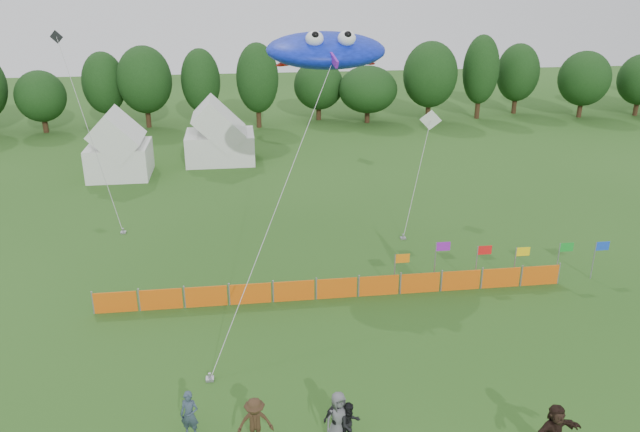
{
  "coord_description": "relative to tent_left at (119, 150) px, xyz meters",
  "views": [
    {
      "loc": [
        -3.05,
        -16.8,
        14.17
      ],
      "look_at": [
        0.0,
        6.0,
        5.2
      ],
      "focal_mm": 35.0,
      "sensor_mm": 36.0,
      "label": 1
    }
  ],
  "objects": [
    {
      "name": "spectator_e",
      "position": [
        11.57,
        -30.31,
        -1.07
      ],
      "size": [
        1.03,
        0.82,
        1.83
      ],
      "primitive_type": "imported",
      "rotation": [
        0.0,
        0.0,
        0.31
      ],
      "color": "#54555A",
      "rests_on": "ground"
    },
    {
      "name": "spectator_b",
      "position": [
        11.92,
        -30.46,
        -1.22
      ],
      "size": [
        0.89,
        0.79,
        1.53
      ],
      "primitive_type": "imported",
      "rotation": [
        0.0,
        0.0,
        0.34
      ],
      "color": "black",
      "rests_on": "ground"
    },
    {
      "name": "ground",
      "position": [
        11.89,
        -29.52,
        -1.99
      ],
      "size": [
        160.0,
        160.0,
        0.0
      ],
      "primitive_type": "plane",
      "color": "#234C16",
      "rests_on": "ground"
    },
    {
      "name": "barrier_fence",
      "position": [
        13.03,
        -20.87,
        -1.49
      ],
      "size": [
        21.9,
        0.06,
        1.0
      ],
      "color": "#D6560B",
      "rests_on": "ground"
    },
    {
      "name": "tent_left",
      "position": [
        0.0,
        0.0,
        0.0
      ],
      "size": [
        4.46,
        4.46,
        3.94
      ],
      "color": "silver",
      "rests_on": "ground"
    },
    {
      "name": "spectator_c",
      "position": [
        8.92,
        -30.2,
        -1.09
      ],
      "size": [
        1.18,
        0.7,
        1.79
      ],
      "primitive_type": "imported",
      "rotation": [
        0.0,
        0.0,
        0.03
      ],
      "color": "#382516",
      "rests_on": "ground"
    },
    {
      "name": "flag_row",
      "position": [
        21.05,
        -20.47,
        -0.61
      ],
      "size": [
        10.73,
        0.55,
        2.28
      ],
      "color": "gray",
      "rests_on": "ground"
    },
    {
      "name": "spectator_f",
      "position": [
        18.08,
        -31.91,
        -1.03
      ],
      "size": [
        1.87,
        1.06,
        1.92
      ],
      "primitive_type": "imported",
      "rotation": [
        0.0,
        0.0,
        0.29
      ],
      "color": "black",
      "rests_on": "ground"
    },
    {
      "name": "small_kite_dark",
      "position": [
        -0.74,
        -6.31,
        4.22
      ],
      "size": [
        4.99,
        8.98,
        10.8
      ],
      "color": "black",
      "rests_on": "ground"
    },
    {
      "name": "spectator_d",
      "position": [
        11.58,
        -30.28,
        -1.08
      ],
      "size": [
        1.14,
        0.77,
        1.8
      ],
      "primitive_type": "imported",
      "rotation": [
        0.0,
        0.0,
        0.35
      ],
      "color": "black",
      "rests_on": "ground"
    },
    {
      "name": "stingray_kite",
      "position": [
        13.59,
        -13.2,
        8.48
      ],
      "size": [
        10.09,
        21.51,
        11.65
      ],
      "color": "#102AE9",
      "rests_on": "ground"
    },
    {
      "name": "tent_right",
      "position": [
        7.36,
        2.88,
        -0.04
      ],
      "size": [
        5.47,
        4.37,
        3.86
      ],
      "color": "silver",
      "rests_on": "ground"
    },
    {
      "name": "treeline",
      "position": [
        13.5,
        15.41,
        2.2
      ],
      "size": [
        104.57,
        8.78,
        8.36
      ],
      "color": "#382314",
      "rests_on": "ground"
    },
    {
      "name": "spectator_a",
      "position": [
        6.83,
        -29.45,
        -1.14
      ],
      "size": [
        0.71,
        0.57,
        1.69
      ],
      "primitive_type": "imported",
      "rotation": [
        0.0,
        0.0,
        -0.3
      ],
      "color": "#2E3E4D",
      "rests_on": "ground"
    },
    {
      "name": "small_kite_white",
      "position": [
        20.08,
        -10.52,
        2.34
      ],
      "size": [
        3.68,
        5.57,
        6.33
      ],
      "color": "white",
      "rests_on": "ground"
    }
  ]
}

